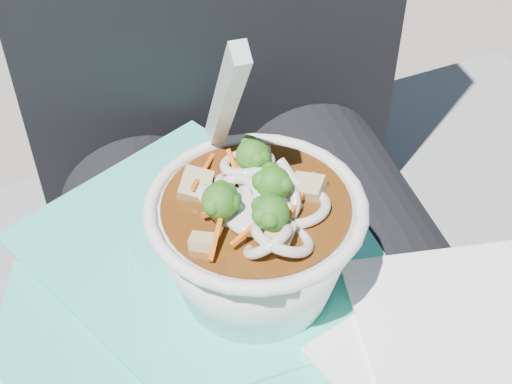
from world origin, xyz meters
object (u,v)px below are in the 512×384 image
object	(u,v)px
lap	(302,376)
plastic_bag	(241,339)
person_body	(267,267)
udon_bowl	(256,234)

from	to	relation	value
lap	plastic_bag	size ratio (longest dim) A/B	1.13
lap	person_body	xyz separation A→B (m)	(0.00, 0.09, 0.02)
lap	plastic_bag	distance (m)	0.10
lap	plastic_bag	world-z (taller)	plastic_bag
lap	plastic_bag	xyz separation A→B (m)	(-0.05, -0.01, 0.08)
plastic_bag	udon_bowl	xyz separation A→B (m)	(0.02, 0.03, 0.06)
plastic_bag	person_body	bearing A→B (deg)	64.09
plastic_bag	udon_bowl	bearing A→B (deg)	59.68
person_body	udon_bowl	distance (m)	0.14
plastic_bag	udon_bowl	size ratio (longest dim) A/B	2.24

